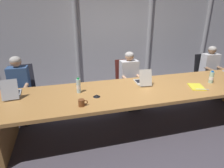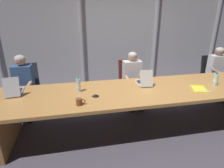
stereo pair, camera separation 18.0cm
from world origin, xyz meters
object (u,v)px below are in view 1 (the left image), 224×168
Objects in this scene: laptop_left_end at (12,93)px; water_bottle_primary at (211,77)px; person_left_end at (19,85)px; person_center at (211,68)px; coffee_mug_near at (82,103)px; office_chair_center at (205,79)px; conference_mic_left_side at (97,96)px; water_bottle_secondary at (79,86)px; office_chair_left_end at (25,97)px; person_left_mid at (130,76)px; laptop_left_mid at (143,81)px; office_chair_left_mid at (127,87)px; spiral_notepad at (197,87)px.

laptop_left_end reaches higher than water_bottle_primary.
person_center is (4.21, -0.00, -0.01)m from person_left_end.
person_center is at bearing 47.07° from water_bottle_primary.
person_left_end reaches higher than coffee_mug_near.
conference_mic_left_side is (-2.97, -1.15, 0.40)m from office_chair_center.
laptop_left_end is 0.45× the size of office_chair_center.
coffee_mug_near is at bearing -91.12° from water_bottle_secondary.
water_bottle_primary is (3.33, -0.95, 0.16)m from person_left_end.
office_chair_left_end is 4.19m from person_center.
laptop_left_end is 2.23m from person_left_mid.
coffee_mug_near is at bearing -126.43° from laptop_left_end.
laptop_left_mid is (2.11, -0.03, -0.00)m from laptop_left_end.
water_bottle_secondary is at bearing 88.88° from coffee_mug_near.
office_chair_center is 1.50m from water_bottle_primary.
office_chair_left_mid reaches higher than spiral_notepad.
laptop_left_end is at bearing -168.84° from spiral_notepad.
laptop_left_mid is 0.94m from conference_mic_left_side.
water_bottle_secondary is (0.97, -0.92, 0.48)m from office_chair_left_end.
person_center is 3.44m from coffee_mug_near.
laptop_left_end is 2.31m from office_chair_left_mid.
person_left_mid reaches higher than office_chair_left_end.
conference_mic_left_side reaches higher than spiral_notepad.
spiral_notepad is (1.70, -0.07, -0.01)m from conference_mic_left_side.
laptop_left_mid is 1.79× the size of water_bottle_primary.
coffee_mug_near is at bearing -155.70° from spiral_notepad.
water_bottle_secondary is at bearing -169.29° from spiral_notepad.
person_left_mid is 1.33m from spiral_notepad.
laptop_left_mid is 3.05× the size of coffee_mug_near.
person_center reaches higher than coffee_mug_near.
office_chair_left_mid is (2.12, 0.79, -0.44)m from laptop_left_end.
water_bottle_primary is at bearing -100.53° from laptop_left_end.
person_left_mid is at bearing -87.11° from office_chair_center.
office_chair_center is 0.35m from person_center.
person_center is (4.17, -0.16, 0.30)m from office_chair_left_end.
water_bottle_primary is at bearing 75.34° from person_left_end.
office_chair_center is 3.53m from coffee_mug_near.
water_bottle_secondary is (-3.20, -0.76, 0.18)m from person_center.
spiral_notepad is at bearing 71.36° from person_left_end.
laptop_left_end is 0.36× the size of person_left_end.
water_bottle_primary is 0.92× the size of water_bottle_secondary.
laptop_left_mid is 3.64× the size of conference_mic_left_side.
water_bottle_secondary reaches higher than office_chair_center.
office_chair_center reaches higher than conference_mic_left_side.
water_bottle_primary reaches higher than office_chair_left_mid.
person_left_mid is at bearing 77.21° from office_chair_left_end.
water_bottle_primary is 2.33m from water_bottle_secondary.
conference_mic_left_side is (-0.90, -1.15, 0.40)m from office_chair_left_mid.
laptop_left_mid is at bearing -2.30° from person_left_mid.
office_chair_center reaches higher than office_chair_left_mid.
water_bottle_primary is 1.70× the size of coffee_mug_near.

